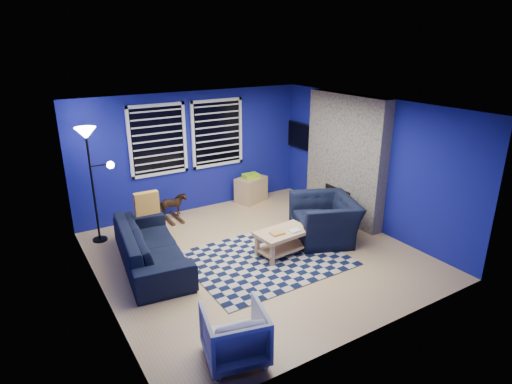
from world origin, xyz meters
TOP-DOWN VIEW (x-y plane):
  - floor at (0.00, 0.00)m, footprint 5.00×5.00m
  - ceiling at (0.00, 0.00)m, footprint 5.00×5.00m
  - wall_back at (0.00, 2.50)m, footprint 5.00×0.00m
  - wall_left at (-2.50, 0.00)m, footprint 0.00×5.00m
  - wall_right at (2.50, 0.00)m, footprint 0.00×5.00m
  - fireplace at (2.36, 0.50)m, footprint 0.65×2.00m
  - window_left at (-0.75, 2.46)m, footprint 1.17×0.06m
  - window_right at (0.55, 2.46)m, footprint 1.17×0.06m
  - tv at (2.45, 2.00)m, footprint 0.07×1.00m
  - rug at (0.05, -0.23)m, footprint 2.52×2.03m
  - sofa at (-1.62, 0.61)m, footprint 2.37×1.17m
  - armchair_big at (1.38, -0.13)m, footprint 1.49×1.41m
  - armchair_bent at (-1.52, -2.01)m, footprint 0.84×0.85m
  - rocking_horse at (-0.67, 2.15)m, footprint 0.29×0.59m
  - coffee_table at (0.39, -0.22)m, footprint 0.96×0.60m
  - cabinet at (1.24, 2.25)m, footprint 0.78×0.64m
  - floor_lamp at (-2.13, 1.96)m, footprint 0.57×0.35m
  - throw_pillow at (-1.47, 1.15)m, footprint 0.41×0.13m

SIDE VIEW (x-z plane):
  - floor at x=0.00m, z-range 0.00..0.00m
  - rug at x=0.05m, z-range 0.00..0.02m
  - cabinet at x=1.24m, z-range -0.04..0.61m
  - rocking_horse at x=-0.67m, z-range 0.07..0.55m
  - coffee_table at x=0.39m, z-range 0.09..0.55m
  - armchair_bent at x=-1.52m, z-range 0.00..0.64m
  - sofa at x=-1.62m, z-range 0.00..0.67m
  - armchair_big at x=1.38m, z-range 0.00..0.78m
  - throw_pillow at x=-1.47m, z-range 0.67..1.05m
  - fireplace at x=2.36m, z-range -0.05..2.45m
  - wall_back at x=0.00m, z-range -1.25..3.75m
  - wall_left at x=-2.50m, z-range -1.25..3.75m
  - wall_right at x=2.50m, z-range -1.25..3.75m
  - tv at x=2.45m, z-range 1.11..1.69m
  - window_left at x=-0.75m, z-range 0.89..2.31m
  - window_right at x=0.55m, z-range 0.89..2.31m
  - floor_lamp at x=-2.13m, z-range 0.67..2.75m
  - ceiling at x=0.00m, z-range 2.50..2.50m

